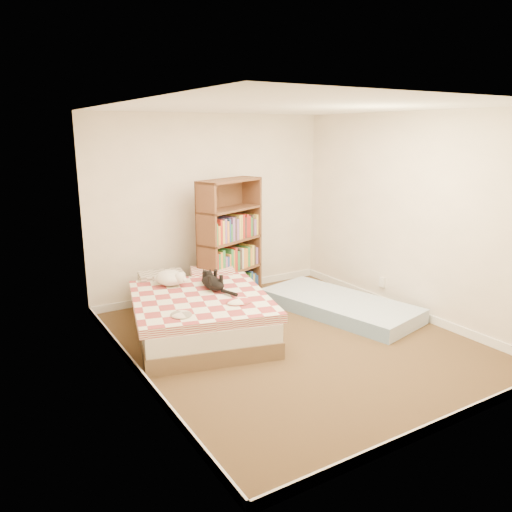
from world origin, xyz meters
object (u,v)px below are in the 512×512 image
bookshelf (229,257)px  black_cat (212,282)px  floor_mattress (339,305)px  white_dog (171,278)px  bed (197,311)px

bookshelf → black_cat: (-0.66, -0.79, -0.04)m
bookshelf → floor_mattress: (0.95, -1.20, -0.50)m
bookshelf → white_dog: 1.11m
black_cat → white_dog: white_dog is taller
white_dog → floor_mattress: bearing=-7.2°
bookshelf → white_dog: bookshelf is taller
black_cat → white_dog: 0.51m
black_cat → white_dog: size_ratio=1.73×
floor_mattress → white_dog: (-1.97, 0.77, 0.48)m
bed → bookshelf: bookshelf is taller
floor_mattress → black_cat: (-1.61, 0.41, 0.46)m
bed → white_dog: (-0.16, 0.38, 0.33)m
bed → white_dog: white_dog is taller
bed → floor_mattress: bearing=2.1°
floor_mattress → white_dog: size_ratio=4.65×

